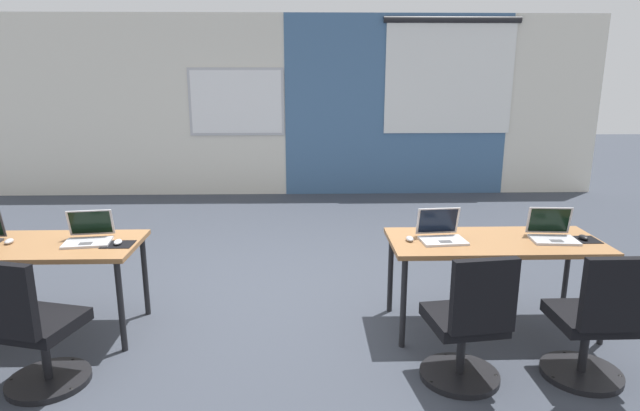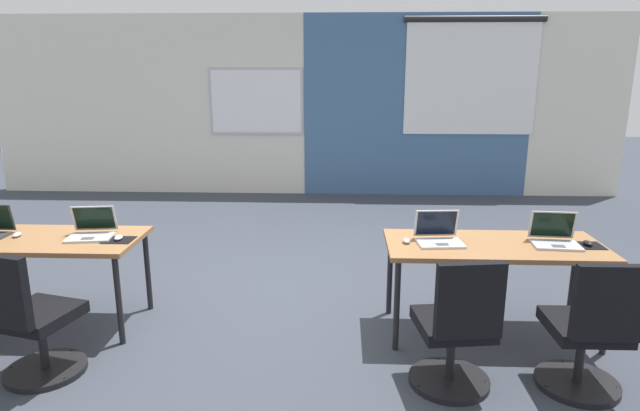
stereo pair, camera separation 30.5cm
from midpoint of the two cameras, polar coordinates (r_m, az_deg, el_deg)
name	(u,v)px [view 2 (the right image)]	position (r m, az deg, el deg)	size (l,w,h in m)	color
ground_plane	(273,296)	(4.92, -3.19, -9.55)	(24.00, 24.00, 0.00)	#383D47
back_wall_assembly	(309,106)	(8.70, -0.18, 10.49)	(10.00, 0.27, 2.80)	silver
desk_near_left	(37,245)	(4.66, -26.09, -3.78)	(1.60, 0.70, 0.72)	olive
desk_near_right	(494,251)	(4.30, 19.83, -4.59)	(1.60, 0.70, 0.72)	olive
laptop_near_left_inner	(92,231)	(4.48, -21.19, -2.50)	(0.37, 0.35, 0.23)	#B7B7BC
mousepad_near_left_inner	(119,240)	(4.33, -18.59, -3.49)	(0.22, 0.19, 0.00)	black
mouse_near_left_inner	(119,238)	(4.32, -18.61, -3.25)	(0.07, 0.11, 0.03)	silver
chair_near_left_inner	(31,326)	(3.95, -26.25, -11.37)	(0.54, 0.59, 0.92)	black
laptop_near_right_inner	(439,236)	(4.17, 14.49, -3.16)	(0.35, 0.31, 0.23)	silver
mouse_near_right_inner	(406,241)	(4.12, 11.21, -3.68)	(0.06, 0.10, 0.03)	#B2B2B7
chair_near_right_inner	(456,336)	(3.59, 16.59, -13.05)	(0.52, 0.56, 0.92)	black
laptop_near_right_end	(555,238)	(4.42, 25.38, -3.12)	(0.35, 0.31, 0.23)	#B7B7BC
mousepad_near_right_end	(588,246)	(4.51, 28.16, -3.77)	(0.22, 0.19, 0.00)	black
mouse_near_right_end	(588,243)	(4.50, 28.19, -3.54)	(0.06, 0.10, 0.03)	black
chair_near_right_end	(588,338)	(3.86, 28.56, -12.23)	(0.52, 0.54, 0.92)	black
mouse_near_left_end	(17,235)	(4.72, -27.75, -2.76)	(0.07, 0.10, 0.03)	#B2B2B7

